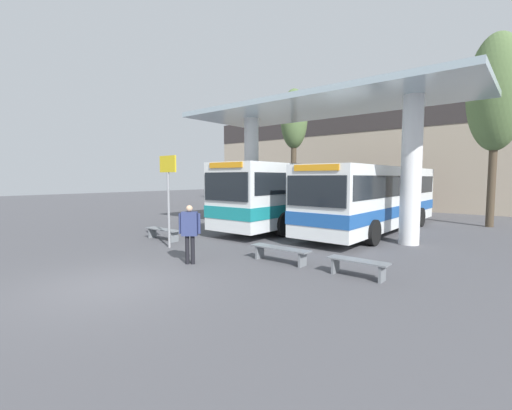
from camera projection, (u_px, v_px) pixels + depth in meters
ground_plane at (111, 286)px, 8.15m from camera, size 100.00×100.00×0.00m
townhouse_backdrop at (411, 147)px, 26.45m from camera, size 40.00×0.58×8.44m
station_canopy at (319, 125)px, 15.40m from camera, size 12.99×5.09×5.91m
transit_bus_left_bay at (304, 192)px, 18.51m from camera, size 2.96×12.36×3.22m
transit_bus_center_bay at (375, 196)px, 16.34m from camera, size 2.84×11.38×3.07m
waiting_bench_near_pillar at (358, 264)px, 8.83m from camera, size 1.57×0.44×0.46m
waiting_bench_mid_platform at (280, 251)px, 10.39m from camera, size 1.98×0.44×0.46m
waiting_bench_far_platform at (163, 232)px, 14.16m from camera, size 1.90×0.44×0.46m
info_sign_platform at (168, 183)px, 12.44m from camera, size 0.90×0.09×3.37m
pedestrian_waiting at (190, 228)px, 10.14m from camera, size 0.56×0.49×1.76m
poplar_tree_behind_left at (496, 94)px, 17.42m from camera, size 2.71×2.71×9.91m
poplar_tree_behind_right at (294, 122)px, 25.64m from camera, size 2.02×2.02×9.20m
parked_car_street at (378, 199)px, 24.91m from camera, size 4.35×2.18×2.16m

